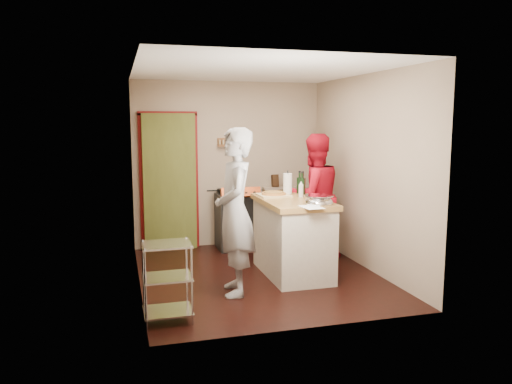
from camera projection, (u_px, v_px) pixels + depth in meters
floor at (258, 275)px, 6.48m from camera, size 3.50×3.50×0.00m
back_wall at (189, 176)px, 7.85m from camera, size 3.00×0.44×2.60m
left_wall at (137, 179)px, 5.90m from camera, size 0.04×3.50×2.60m
right_wall at (366, 172)px, 6.69m from camera, size 0.04×3.50×2.60m
ceiling at (259, 69)px, 6.11m from camera, size 3.00×3.50×0.02m
stove at (237, 220)px, 7.78m from camera, size 0.60×0.63×1.00m
wire_shelving at (167, 278)px, 4.93m from camera, size 0.48×0.40×0.80m
island at (293, 235)px, 6.43m from camera, size 0.78×1.45×1.30m
person_stripe at (235, 212)px, 5.67m from camera, size 0.54×0.75×1.91m
person_red at (314, 197)px, 7.19m from camera, size 0.97×0.81×1.81m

